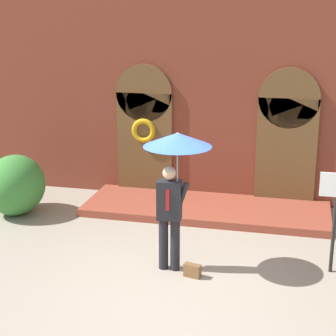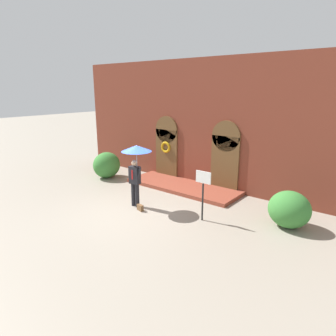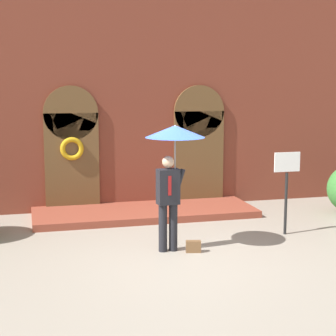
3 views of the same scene
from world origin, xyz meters
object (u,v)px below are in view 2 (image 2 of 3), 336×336
object	(u,v)px
person_with_umbrella	(136,157)
sign_post	(203,188)
shrub_left	(107,165)
shrub_right	(289,209)
handbag	(140,208)

from	to	relation	value
person_with_umbrella	sign_post	distance (m)	2.71
person_with_umbrella	shrub_left	distance (m)	4.46
sign_post	shrub_left	bearing A→B (deg)	168.67
shrub_right	sign_post	bearing A→B (deg)	-151.93
sign_post	shrub_right	size ratio (longest dim) A/B	1.29
handbag	shrub_left	xyz separation A→B (m)	(-4.21, 2.01, 0.53)
person_with_umbrella	shrub_right	distance (m)	5.47
person_with_umbrella	shrub_right	bearing A→B (deg)	20.06
handbag	shrub_left	world-z (taller)	shrub_left
person_with_umbrella	shrub_left	world-z (taller)	person_with_umbrella
person_with_umbrella	handbag	bearing A→B (deg)	-30.62
sign_post	handbag	bearing A→B (deg)	-161.94
sign_post	shrub_left	xyz separation A→B (m)	(-6.42, 1.29, -0.52)
person_with_umbrella	handbag	world-z (taller)	person_with_umbrella
handbag	sign_post	world-z (taller)	sign_post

